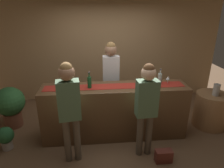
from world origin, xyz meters
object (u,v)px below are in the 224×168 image
Objects in this scene: bartender at (111,73)px; vase_on_side_table at (216,90)px; wine_glass_near_customer at (168,78)px; handbag at (164,156)px; wine_bottle_clear at (160,79)px; round_side_table at (211,110)px; potted_plant_tall at (10,104)px; customer_sipping at (147,102)px; customer_browsing at (69,104)px; wine_bottle_amber at (68,81)px; wine_glass_mid_counter at (142,82)px; wine_bottle_green at (89,82)px; potted_plant_small at (6,137)px.

bartender reaches higher than vase_on_side_table.
bartender is 2.17m from vase_on_side_table.
handbag is at bearing -108.13° from wine_glass_near_customer.
round_side_table is (1.22, 0.11, -0.79)m from wine_bottle_clear.
vase_on_side_table is 0.27× the size of potted_plant_tall.
customer_sipping is 1.22m from customer_browsing.
wine_bottle_amber is 2.10× the size of wine_glass_mid_counter.
wine_bottle_clear is 1.72m from wine_bottle_amber.
vase_on_side_table is (2.94, -0.01, -0.30)m from wine_bottle_amber.
potted_plant_tall is (-1.38, 1.18, -0.55)m from customer_browsing.
wine_bottle_amber is at bearing -179.09° from round_side_table.
wine_bottle_green is 0.18× the size of customer_sipping.
customer_browsing reaches higher than wine_glass_mid_counter.
handbag is at bearing -34.49° from wine_bottle_green.
wine_glass_mid_counter is 0.16× the size of potted_plant_tall.
potted_plant_small is 1.56× the size of handbag.
wine_glass_near_customer reaches higher than round_side_table.
customer_sipping is at bearing -94.14° from wine_glass_mid_counter.
round_side_table is (1.63, 0.76, -0.64)m from customer_sipping.
customer_sipping is 1.91m from round_side_table.
customer_browsing reaches higher than round_side_table.
customer_sipping reaches higher than potted_plant_small.
bartender is at bearing 168.11° from round_side_table.
customer_browsing is at bearing -164.42° from round_side_table.
vase_on_side_table is at bearing 0.62° from wine_glass_near_customer.
vase_on_side_table is at bearing 167.64° from bartender.
vase_on_side_table is at bearing 6.86° from customer_browsing.
round_side_table is at bearing 92.92° from vase_on_side_table.
wine_glass_near_customer is (0.17, 0.04, -0.01)m from wine_bottle_clear.
wine_glass_near_customer is at bearing 46.13° from customer_sipping.
potted_plant_tall is (-3.01, 0.49, -0.65)m from wine_bottle_clear.
wine_bottle_green is 2.57m from vase_on_side_table.
potted_plant_small is (-2.86, -0.29, -0.91)m from wine_bottle_clear.
customer_sipping is at bearing -33.12° from wine_bottle_green.
wine_bottle_clear is 0.18× the size of customer_sipping.
customer_sipping is at bearing -8.48° from potted_plant_small.
wine_bottle_green is 1.50m from wine_glass_near_customer.
wine_bottle_clear is at bearing 53.96° from customer_sipping.
wine_bottle_green is at bearing -16.84° from wine_bottle_amber.
wine_glass_mid_counter is at bearing 127.25° from bartender.
wine_bottle_green reaches higher than vase_on_side_table.
wine_bottle_amber is 1.89m from wine_glass_near_customer.
customer_browsing is (-0.31, -0.63, -0.10)m from wine_bottle_green.
wine_bottle_amber is at bearing 31.02° from bartender.
wine_glass_near_customer and wine_glass_mid_counter have the same top height.
wine_glass_mid_counter reaches higher than potted_plant_tall.
potted_plant_tall is at bearing 172.02° from wine_glass_near_customer.
round_side_table is at bearing 0.91° from wine_bottle_amber.
potted_plant_tall is at bearing 161.63° from wine_bottle_amber.
wine_glass_near_customer is 0.08× the size of customer_browsing.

